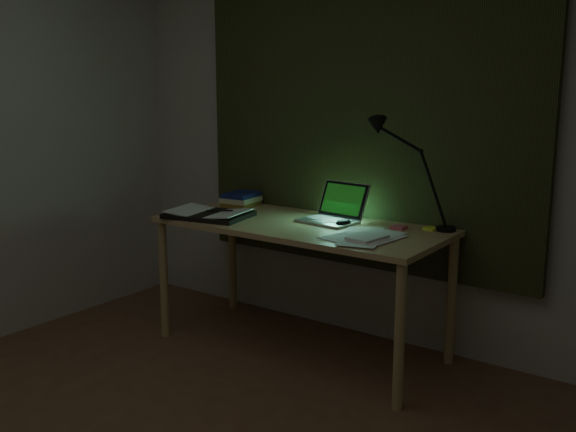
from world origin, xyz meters
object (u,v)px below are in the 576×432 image
at_px(laptop, 327,203).
at_px(open_textbook, 209,214).
at_px(desk, 300,287).
at_px(desk_lamp, 448,177).
at_px(loose_papers, 361,236).
at_px(book_stack, 241,199).

relative_size(laptop, open_textbook, 0.76).
relative_size(desk, open_textbook, 3.55).
distance_m(open_textbook, desk_lamp, 1.40).
relative_size(desk, loose_papers, 4.94).
bearing_deg(open_textbook, desk, 6.78).
bearing_deg(laptop, book_stack, 177.64).
bearing_deg(loose_papers, open_textbook, -176.67).
distance_m(laptop, book_stack, 0.75).
height_order(desk, open_textbook, open_textbook).
bearing_deg(desk, open_textbook, -162.12).
bearing_deg(desk_lamp, loose_papers, -133.90).
xyz_separation_m(loose_papers, desk_lamp, (0.29, 0.41, 0.28)).
height_order(book_stack, loose_papers, book_stack).
xyz_separation_m(open_textbook, book_stack, (-0.08, 0.40, 0.03)).
xyz_separation_m(laptop, loose_papers, (0.34, -0.22, -0.10)).
bearing_deg(desk_lamp, open_textbook, -168.57).
xyz_separation_m(laptop, desk_lamp, (0.63, 0.19, 0.18)).
height_order(book_stack, desk_lamp, desk_lamp).
bearing_deg(loose_papers, desk_lamp, 54.53).
distance_m(open_textbook, book_stack, 0.41).
bearing_deg(loose_papers, book_stack, 162.65).
bearing_deg(desk, laptop, 41.95).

